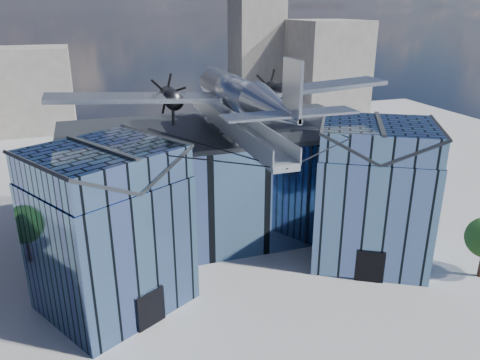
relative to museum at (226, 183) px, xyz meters
name	(u,v)px	position (x,y,z in m)	size (l,w,h in m)	color
ground_plane	(248,270)	(0.00, -5.82, -5.54)	(120.00, 120.00, 0.00)	gray
museum	(226,183)	(0.00, 0.00, 0.00)	(32.88, 24.50, 17.60)	#496694
bg_towers	(159,70)	(1.45, 44.67, 4.47)	(77.00, 24.50, 26.00)	slate
tree_side_e	(392,173)	(19.71, 3.08, -2.30)	(3.84, 3.84, 4.79)	black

